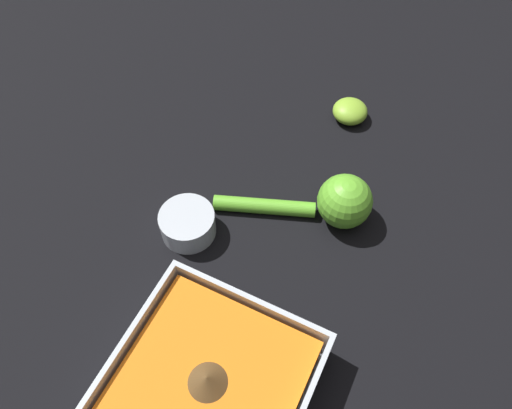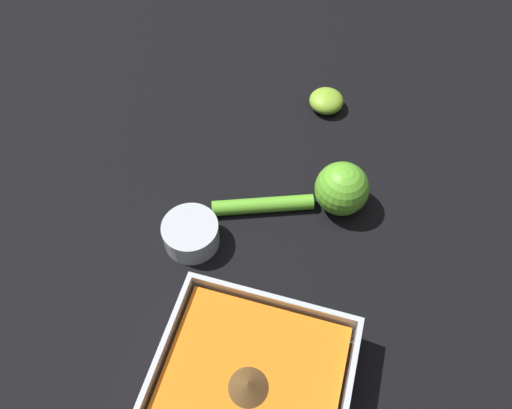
{
  "view_description": "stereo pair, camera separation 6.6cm",
  "coord_description": "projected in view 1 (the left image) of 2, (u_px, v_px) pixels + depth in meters",
  "views": [
    {
      "loc": [
        -0.09,
        0.11,
        0.57
      ],
      "look_at": [
        0.07,
        -0.22,
        0.03
      ],
      "focal_mm": 35.0,
      "sensor_mm": 36.0,
      "label": 1
    },
    {
      "loc": [
        -0.03,
        0.13,
        0.57
      ],
      "look_at": [
        0.07,
        -0.22,
        0.03
      ],
      "focal_mm": 35.0,
      "sensor_mm": 36.0,
      "label": 2
    }
  ],
  "objects": [
    {
      "name": "square_dish",
      "position": [
        209.0,
        388.0,
        0.53
      ],
      "size": [
        0.2,
        0.2,
        0.06
      ],
      "color": "silver",
      "rests_on": "ground_plane"
    },
    {
      "name": "lemon_half",
      "position": [
        350.0,
        111.0,
        0.78
      ],
      "size": [
        0.05,
        0.05,
        0.03
      ],
      "color": "#93CC38",
      "rests_on": "ground_plane"
    },
    {
      "name": "spice_bowl",
      "position": [
        188.0,
        224.0,
        0.66
      ],
      "size": [
        0.07,
        0.07,
        0.04
      ],
      "color": "silver",
      "rests_on": "ground_plane"
    },
    {
      "name": "ground_plane",
      "position": [
        224.0,
        393.0,
        0.55
      ],
      "size": [
        4.0,
        4.0,
        0.0
      ],
      "primitive_type": "plane",
      "color": "black"
    },
    {
      "name": "lemon_squeezer",
      "position": [
        333.0,
        202.0,
        0.66
      ],
      "size": [
        0.2,
        0.11,
        0.07
      ],
      "rotation": [
        0.0,
        0.0,
        3.51
      ],
      "color": "#6BC633",
      "rests_on": "ground_plane"
    }
  ]
}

